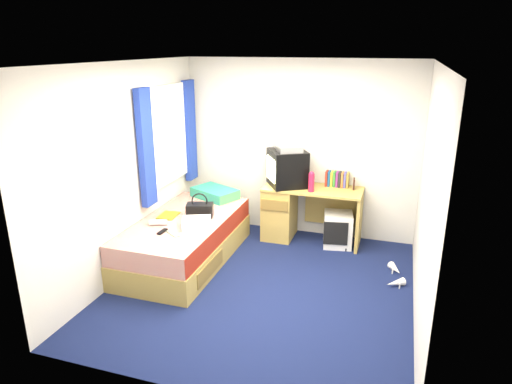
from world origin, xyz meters
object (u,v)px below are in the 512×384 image
(bed, at_px, (185,240))
(remote_control, at_px, (162,231))
(white_heels, at_px, (395,276))
(vcr, at_px, (288,147))
(desk, at_px, (292,210))
(picture_frame, at_px, (354,184))
(pink_water_bottle, at_px, (311,183))
(handbag, at_px, (200,210))
(water_bottle, at_px, (158,222))
(towel, at_px, (197,223))
(magazine, at_px, (168,215))
(aerosol_can, at_px, (304,180))
(pillow, at_px, (215,193))
(colour_swatch_fan, at_px, (173,234))
(crt_tv, at_px, (287,168))
(storage_cube, at_px, (338,229))

(bed, bearing_deg, remote_control, -97.40)
(white_heels, bearing_deg, vcr, 151.90)
(desk, relative_size, picture_frame, 9.29)
(pink_water_bottle, xyz_separation_m, white_heels, (1.13, -0.62, -0.83))
(vcr, relative_size, picture_frame, 3.02)
(handbag, bearing_deg, water_bottle, -145.95)
(bed, height_order, white_heels, bed)
(towel, distance_m, magazine, 0.55)
(pink_water_bottle, relative_size, white_heels, 0.42)
(bed, relative_size, desk, 1.54)
(aerosol_can, relative_size, remote_control, 1.11)
(desk, xyz_separation_m, handbag, (-0.95, -0.93, 0.22))
(pillow, relative_size, colour_swatch_fan, 2.75)
(colour_swatch_fan, bearing_deg, pillow, 91.74)
(picture_frame, relative_size, aerosol_can, 0.79)
(aerosol_can, bearing_deg, vcr, -178.96)
(crt_tv, bearing_deg, water_bottle, -73.52)
(pillow, height_order, picture_frame, picture_frame)
(storage_cube, distance_m, aerosol_can, 0.79)
(bed, bearing_deg, vcr, 47.17)
(pillow, bearing_deg, picture_frame, 10.00)
(crt_tv, bearing_deg, desk, 57.39)
(pink_water_bottle, relative_size, aerosol_can, 1.34)
(picture_frame, bearing_deg, storage_cube, -135.15)
(desk, xyz_separation_m, vcr, (-0.08, 0.00, 0.87))
(handbag, distance_m, white_heels, 2.44)
(storage_cube, height_order, remote_control, remote_control)
(desk, xyz_separation_m, water_bottle, (-1.29, -1.34, 0.17))
(desk, bearing_deg, magazine, -141.97)
(magazine, bearing_deg, white_heels, 5.10)
(aerosol_can, bearing_deg, colour_swatch_fan, -127.13)
(magazine, bearing_deg, water_bottle, -83.20)
(water_bottle, bearing_deg, storage_cube, 33.32)
(picture_frame, xyz_separation_m, aerosol_can, (-0.64, -0.11, 0.02))
(remote_control, height_order, white_heels, remote_control)
(picture_frame, height_order, aerosol_can, aerosol_can)
(desk, relative_size, handbag, 3.61)
(colour_swatch_fan, bearing_deg, vcr, 58.83)
(crt_tv, relative_size, water_bottle, 3.23)
(pillow, height_order, handbag, handbag)
(pillow, bearing_deg, magazine, -108.53)
(handbag, height_order, water_bottle, handbag)
(pillow, relative_size, desk, 0.47)
(storage_cube, height_order, pink_water_bottle, pink_water_bottle)
(vcr, xyz_separation_m, water_bottle, (-1.21, -1.35, -0.70))
(storage_cube, height_order, aerosol_can, aerosol_can)
(desk, relative_size, vcr, 3.07)
(handbag, distance_m, water_bottle, 0.54)
(colour_swatch_fan, height_order, white_heels, colour_swatch_fan)
(vcr, relative_size, magazine, 1.51)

